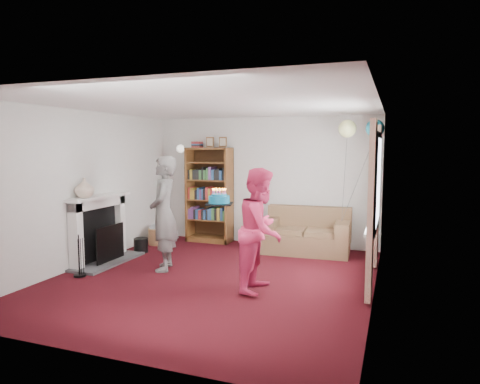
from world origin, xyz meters
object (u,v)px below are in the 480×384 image
at_px(bookcase, 210,196).
at_px(person_striped, 164,213).
at_px(birthday_cake, 219,200).
at_px(person_magenta, 261,230).
at_px(sofa, 307,235).

height_order(bookcase, person_striped, bookcase).
bearing_deg(bookcase, birthday_cake, -63.09).
distance_m(person_striped, person_magenta, 1.75).
xyz_separation_m(sofa, person_striped, (-1.87, -1.89, 0.58)).
bearing_deg(birthday_cake, bookcase, 116.91).
xyz_separation_m(person_striped, birthday_cake, (1.05, -0.27, 0.29)).
relative_size(sofa, person_striped, 0.86).
height_order(person_striped, birthday_cake, person_striped).
distance_m(sofa, birthday_cake, 2.47).
relative_size(bookcase, person_magenta, 1.29).
relative_size(bookcase, person_striped, 1.19).
bearing_deg(bookcase, person_striped, -85.55).
height_order(sofa, person_magenta, person_magenta).
bearing_deg(sofa, person_striped, -137.74).
relative_size(sofa, person_magenta, 0.94).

